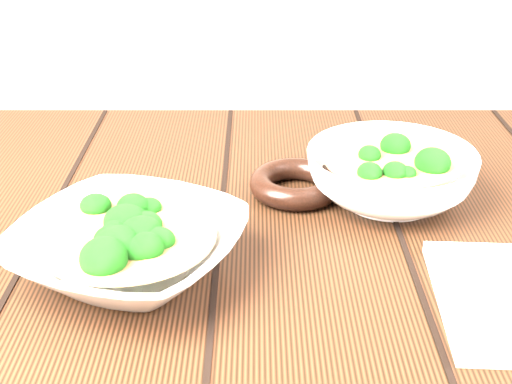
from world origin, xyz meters
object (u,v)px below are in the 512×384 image
object	(u,v)px
table	(239,325)
trivet	(296,184)
soup_bowl_back	(390,174)
soup_bowl_front	(128,247)

from	to	relation	value
table	trivet	world-z (taller)	trivet
table	soup_bowl_back	bearing A→B (deg)	26.43
trivet	table	bearing A→B (deg)	-123.32
soup_bowl_front	soup_bowl_back	size ratio (longest dim) A/B	1.15
soup_bowl_back	trivet	xyz separation A→B (m)	(-0.11, 0.02, -0.02)
soup_bowl_front	trivet	xyz separation A→B (m)	(0.18, 0.17, -0.02)
table	trivet	size ratio (longest dim) A/B	10.55
trivet	soup_bowl_back	bearing A→B (deg)	-7.64
soup_bowl_front	table	bearing A→B (deg)	33.09
table	soup_bowl_front	distance (m)	0.20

